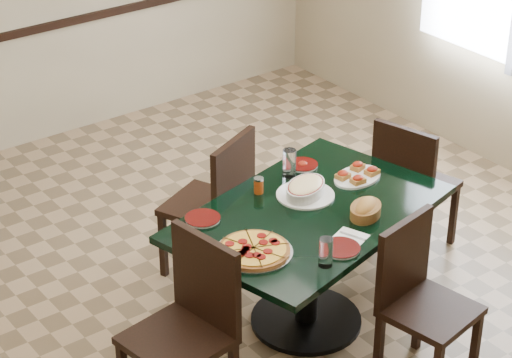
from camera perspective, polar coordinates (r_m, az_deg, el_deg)
floor at (r=5.97m, az=-0.06°, el=-7.07°), size 5.50×5.50×0.00m
room_shell at (r=7.22m, az=-1.75°, el=10.00°), size 5.50×5.50×5.50m
main_table at (r=5.50m, az=3.01°, el=-3.43°), size 1.68×1.29×0.75m
chair_far at (r=5.95m, az=-2.20°, el=-1.10°), size 0.58×0.58×0.95m
chair_near at (r=5.24m, az=9.27°, el=-6.46°), size 0.49×0.49×0.90m
chair_right at (r=6.25m, az=8.83°, el=-0.10°), size 0.52×0.52×0.92m
chair_left at (r=4.95m, az=-3.79°, el=-7.98°), size 0.51×0.51×0.97m
pepperoni_pizza at (r=5.03m, az=-0.13°, el=-4.09°), size 0.40×0.40×0.04m
lasagna_casserole at (r=5.52m, az=2.84°, el=-0.56°), size 0.35×0.33×0.09m
bread_basket at (r=5.36m, az=6.28°, el=-1.72°), size 0.28×0.25×0.10m
bruschetta_platter at (r=5.73m, az=5.82°, el=0.26°), size 0.36×0.28×0.05m
side_plate_near at (r=5.08m, az=4.85°, el=-3.96°), size 0.20×0.20×0.02m
side_plate_far_r at (r=5.85m, az=2.68°, el=0.83°), size 0.18×0.18×0.03m
side_plate_far_l at (r=5.32m, az=-3.07°, el=-2.27°), size 0.19×0.19×0.02m
napkin_setting at (r=5.18m, az=5.39°, el=-3.36°), size 0.21×0.21×0.01m
water_glass_a at (r=5.70m, az=1.92°, el=0.91°), size 0.08×0.08×0.17m
water_glass_b at (r=4.92m, az=4.01°, el=-4.20°), size 0.07×0.07×0.15m
pepper_shaker at (r=5.54m, az=0.15°, el=-0.36°), size 0.06×0.06×0.09m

